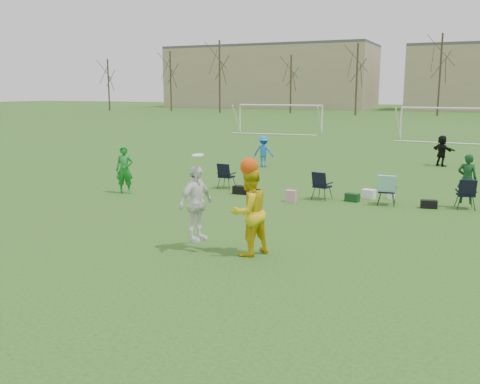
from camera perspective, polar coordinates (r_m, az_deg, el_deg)
The scene contains 9 objects.
ground at distance 12.08m, azimuth -6.92°, elevation -7.16°, with size 260.00×260.00×0.00m, color #284F18.
fielder_green_near at distance 19.79m, azimuth -12.22°, elevation 2.33°, with size 0.63×0.41×1.73m, color #157B25.
fielder_blue at distance 26.10m, azimuth 2.53°, elevation 4.34°, with size 0.97×0.56×1.51m, color blue.
fielder_black at distance 28.19m, azimuth 20.73°, elevation 4.15°, with size 1.41×0.45×1.52m, color black.
center_contest at distance 12.20m, azimuth -1.05°, elevation -1.68°, with size 2.17×1.35×2.29m.
sideline_setup at distance 18.52m, azimuth 13.07°, elevation 0.66°, with size 9.14×2.14×1.74m.
goal_left at distance 46.66m, azimuth 4.31°, elevation 8.65°, with size 7.39×0.76×2.46m.
goal_mid at distance 41.88m, azimuth 21.77°, elevation 7.66°, with size 7.40×0.63×2.46m.
tree_line at distance 79.86m, azimuth 20.60°, elevation 11.19°, with size 110.28×3.28×11.40m.
Camera 1 is at (6.02, -9.79, 3.73)m, focal length 40.00 mm.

